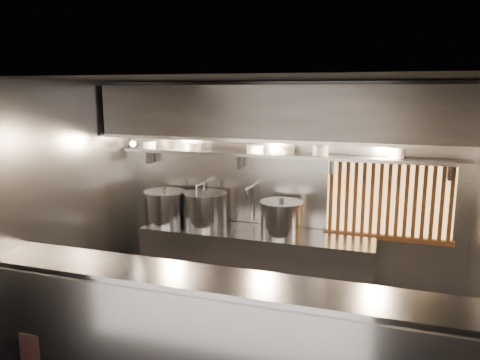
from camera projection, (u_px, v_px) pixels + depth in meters
The scene contains 23 objects.
floor at pixel (252, 344), 5.04m from camera, with size 4.50×4.50×0.00m, color black.
ceiling at pixel (254, 79), 4.50m from camera, with size 4.50×4.50×0.00m, color black.
wall_back at pixel (286, 190), 6.17m from camera, with size 4.50×4.50×0.00m, color gray.
wall_left at pixel (69, 202), 5.47m from camera, with size 3.00×3.00×0.00m, color gray.
serving_counter at pixel (220, 341), 4.04m from camera, with size 4.50×0.56×1.13m.
cooking_bench at pixel (256, 265), 6.10m from camera, with size 3.00×0.70×0.90m, color #929297.
bowl_shelf at pixel (283, 155), 5.91m from camera, with size 4.40×0.34×0.04m, color #929297.
exhaust_hood at pixel (280, 113), 5.60m from camera, with size 4.40×0.81×0.65m.
wood_screen at pixel (389, 199), 5.72m from camera, with size 1.56×0.09×1.04m.
faucet_left at pixel (202, 193), 6.42m from camera, with size 0.04×0.30×0.50m.
faucet_right at pixel (250, 196), 6.20m from camera, with size 0.04×0.30×0.50m.
heat_lamp at pixel (132, 139), 6.02m from camera, with size 0.25×0.35×0.20m.
pendant_bulb at pixel (274, 150), 5.81m from camera, with size 0.09×0.09×0.19m.
stock_pot_left at pixel (206, 209), 6.23m from camera, with size 0.58×0.58×0.49m.
stock_pot_mid at pixel (165, 207), 6.39m from camera, with size 0.71×0.71×0.48m.
stock_pot_right at pixel (281, 218), 5.86m from camera, with size 0.64×0.64×0.47m.
red_placard at pixel (31, 351), 4.41m from camera, with size 0.23×0.02×0.32m, color #B11215.
bowl_stack_0 at pixel (148, 144), 6.49m from camera, with size 0.23×0.23×0.09m.
bowl_stack_1 at pixel (193, 146), 6.28m from camera, with size 0.23×0.23×0.09m.
bowl_stack_2 at pixel (255, 149), 6.01m from camera, with size 0.23×0.23×0.09m.
bowl_stack_3 at pixel (286, 150), 5.89m from camera, with size 0.23×0.23×0.09m.
bowl_stack_4 at pixel (321, 150), 5.75m from camera, with size 0.21×0.21×0.13m.
bowl_stack_5 at pixel (396, 153), 5.47m from camera, with size 0.20×0.20×0.13m.
Camera 1 is at (1.33, -4.41, 2.70)m, focal length 35.00 mm.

